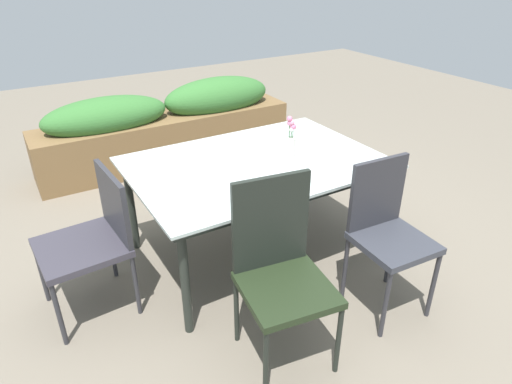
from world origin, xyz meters
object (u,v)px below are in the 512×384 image
(chair_near_left, at_px, (280,265))
(flower_vase, at_px, (291,139))
(chair_end_left, at_px, (93,235))
(dining_table, at_px, (256,169))
(planter_box, at_px, (168,126))
(chair_near_right, at_px, (387,227))

(chair_near_left, distance_m, flower_vase, 1.05)
(chair_end_left, distance_m, chair_near_left, 1.14)
(dining_table, height_order, planter_box, planter_box)
(chair_near_left, height_order, planter_box, chair_near_left)
(chair_near_left, bearing_deg, chair_near_right, -172.85)
(chair_near_left, xyz_separation_m, planter_box, (0.42, 2.74, -0.17))
(chair_near_right, relative_size, flower_vase, 3.20)
(chair_end_left, distance_m, planter_box, 2.22)
(dining_table, xyz_separation_m, chair_near_left, (-0.36, -0.85, -0.12))
(chair_near_left, relative_size, chair_near_right, 1.07)
(dining_table, bearing_deg, planter_box, 88.15)
(chair_near_left, distance_m, chair_near_right, 0.74)
(dining_table, bearing_deg, chair_near_right, -66.22)
(dining_table, distance_m, chair_near_left, 0.93)
(planter_box, bearing_deg, chair_end_left, -121.97)
(dining_table, relative_size, chair_near_left, 1.66)
(flower_vase, distance_m, planter_box, 2.00)
(chair_near_left, bearing_deg, planter_box, -90.64)
(chair_near_right, height_order, flower_vase, flower_vase)
(dining_table, relative_size, planter_box, 0.63)
(planter_box, bearing_deg, chair_near_left, -98.81)
(chair_end_left, distance_m, flower_vase, 1.41)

